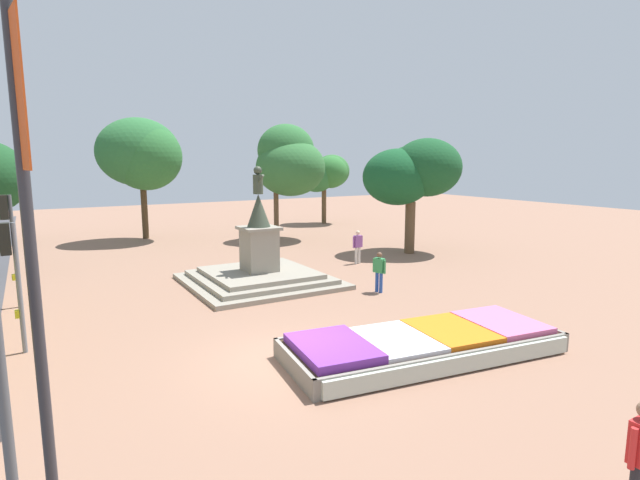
% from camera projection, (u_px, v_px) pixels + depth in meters
% --- Properties ---
extents(ground_plane, '(93.36, 93.36, 0.00)m').
position_uv_depth(ground_plane, '(294.00, 361.00, 12.37)').
color(ground_plane, '#8C6651').
extents(flower_planter, '(7.46, 3.66, 0.66)m').
position_uv_depth(flower_planter, '(423.00, 344.00, 12.71)').
color(flower_planter, '#38281C').
rests_on(flower_planter, ground_plane).
extents(statue_monument, '(5.58, 5.58, 4.69)m').
position_uv_depth(statue_monument, '(260.00, 267.00, 20.04)').
color(statue_monument, gray).
rests_on(statue_monument, ground_plane).
extents(traffic_light_mid_block, '(0.41, 0.28, 3.40)m').
position_uv_depth(traffic_light_mid_block, '(12.00, 264.00, 12.50)').
color(traffic_light_mid_block, slate).
rests_on(traffic_light_mid_block, ground_plane).
extents(traffic_light_far_corner, '(0.42, 0.31, 3.81)m').
position_uv_depth(traffic_light_far_corner, '(9.00, 231.00, 16.43)').
color(traffic_light_far_corner, '#4C5156').
rests_on(traffic_light_far_corner, ground_plane).
extents(banner_pole, '(0.19, 1.24, 7.36)m').
position_uv_depth(banner_pole, '(29.00, 233.00, 5.87)').
color(banner_pole, '#2D2D33').
rests_on(banner_pole, ground_plane).
extents(pedestrian_with_handbag, '(0.33, 0.54, 1.54)m').
position_uv_depth(pedestrian_with_handbag, '(379.00, 270.00, 18.65)').
color(pedestrian_with_handbag, '#264CA5').
rests_on(pedestrian_with_handbag, ground_plane).
extents(pedestrian_crossing_plaza, '(0.57, 0.24, 1.61)m').
position_uv_depth(pedestrian_crossing_plaza, '(358.00, 245.00, 23.84)').
color(pedestrian_crossing_plaza, beige).
rests_on(pedestrian_crossing_plaza, ground_plane).
extents(park_tree_far_left, '(5.12, 4.29, 6.06)m').
position_uv_depth(park_tree_far_left, '(413.00, 171.00, 26.38)').
color(park_tree_far_left, brown).
rests_on(park_tree_far_left, ground_plane).
extents(park_tree_behind_statue, '(4.11, 3.39, 5.33)m').
position_uv_depth(park_tree_behind_statue, '(325.00, 173.00, 38.38)').
color(park_tree_behind_statue, brown).
rests_on(park_tree_behind_statue, ground_plane).
extents(park_tree_street_side, '(4.97, 4.51, 7.44)m').
position_uv_depth(park_tree_street_side, '(142.00, 154.00, 30.05)').
color(park_tree_street_side, '#4C3823').
rests_on(park_tree_street_side, ground_plane).
extents(park_tree_distant, '(4.26, 4.32, 7.11)m').
position_uv_depth(park_tree_distant, '(289.00, 161.00, 30.66)').
color(park_tree_distant, brown).
rests_on(park_tree_distant, ground_plane).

